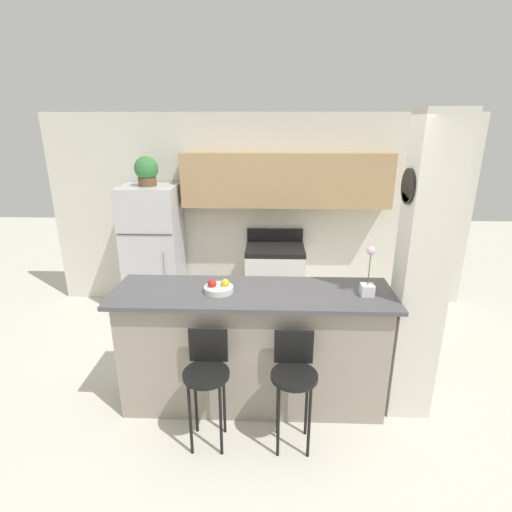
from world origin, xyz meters
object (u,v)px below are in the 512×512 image
at_px(bar_stool_left, 207,373).
at_px(trash_bin, 197,303).
at_px(fruit_bowl, 219,288).
at_px(stove_range, 275,279).
at_px(orchid_vase, 368,280).
at_px(bar_stool_right, 294,375).
at_px(potted_plant_on_fridge, 146,171).
at_px(refrigerator, 153,250).

relative_size(bar_stool_left, trash_bin, 2.48).
bearing_deg(fruit_bowl, stove_range, 75.00).
xyz_separation_m(orchid_vase, trash_bin, (-1.75, 1.66, -1.04)).
distance_m(bar_stool_right, potted_plant_on_fridge, 3.14).
height_order(orchid_vase, trash_bin, orchid_vase).
bearing_deg(bar_stool_left, fruit_bowl, 84.43).
height_order(orchid_vase, fruit_bowl, orchid_vase).
height_order(bar_stool_right, potted_plant_on_fridge, potted_plant_on_fridge).
height_order(stove_range, trash_bin, stove_range).
distance_m(bar_stool_left, bar_stool_right, 0.66).
relative_size(potted_plant_on_fridge, orchid_vase, 0.85).
bearing_deg(refrigerator, bar_stool_left, -65.67).
xyz_separation_m(fruit_bowl, trash_bin, (-0.52, 1.64, -0.94)).
height_order(potted_plant_on_fridge, trash_bin, potted_plant_on_fridge).
height_order(refrigerator, potted_plant_on_fridge, potted_plant_on_fridge).
distance_m(orchid_vase, fruit_bowl, 1.23).
xyz_separation_m(refrigerator, bar_stool_left, (1.05, -2.31, -0.22)).
height_order(potted_plant_on_fridge, fruit_bowl, potted_plant_on_fridge).
xyz_separation_m(refrigerator, fruit_bowl, (1.09, -1.84, 0.29)).
height_order(bar_stool_left, fruit_bowl, fruit_bowl).
bearing_deg(stove_range, bar_stool_right, -86.96).
height_order(refrigerator, bar_stool_left, refrigerator).
bearing_deg(orchid_vase, bar_stool_right, -143.43).
bearing_deg(fruit_bowl, potted_plant_on_fridge, 120.68).
relative_size(bar_stool_right, fruit_bowl, 3.86).
bearing_deg(bar_stool_right, fruit_bowl, 142.58).
distance_m(stove_range, potted_plant_on_fridge, 2.12).
bearing_deg(trash_bin, stove_range, 11.76).
bearing_deg(potted_plant_on_fridge, stove_range, 0.20).
bearing_deg(orchid_vase, trash_bin, 136.58).
xyz_separation_m(stove_range, bar_stool_right, (0.12, -2.32, 0.16)).
bearing_deg(stove_range, fruit_bowl, -105.00).
relative_size(bar_stool_right, trash_bin, 2.48).
bearing_deg(potted_plant_on_fridge, trash_bin, -19.84).
bearing_deg(bar_stool_right, potted_plant_on_fridge, 126.47).
relative_size(potted_plant_on_fridge, trash_bin, 0.94).
bearing_deg(orchid_vase, fruit_bowl, 179.04).
distance_m(fruit_bowl, trash_bin, 1.96).
xyz_separation_m(bar_stool_left, bar_stool_right, (0.66, 0.00, 0.00)).
height_order(stove_range, fruit_bowl, fruit_bowl).
height_order(bar_stool_right, trash_bin, bar_stool_right).
xyz_separation_m(refrigerator, orchid_vase, (2.32, -1.86, 0.38)).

